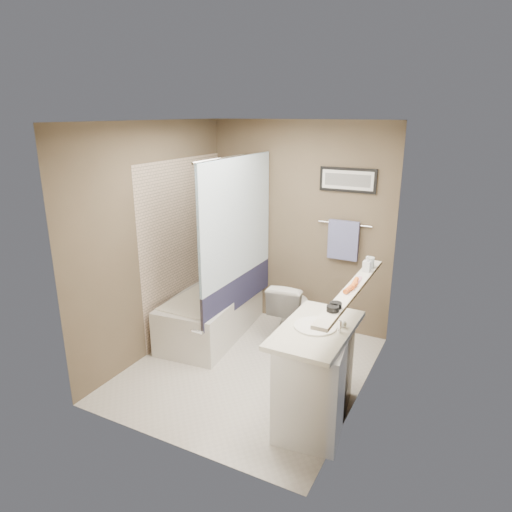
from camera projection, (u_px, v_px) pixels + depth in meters
The scene contains 34 objects.
ground at pixel (249, 368), 4.61m from camera, with size 2.50×2.50×0.00m, color silver.
ceiling at pixel (248, 123), 3.89m from camera, with size 2.20×2.50×0.04m, color white.
wall_back at pixel (298, 227), 5.29m from camera, with size 2.20×0.04×2.40m, color brown.
wall_front at pixel (166, 302), 3.20m from camera, with size 2.20×0.04×2.40m, color brown.
wall_left at pixel (157, 241), 4.72m from camera, with size 0.04×2.50×2.40m, color brown.
wall_right at pixel (364, 273), 3.77m from camera, with size 0.04×2.50×2.40m, color brown.
tile_surround at pixel (185, 247), 5.21m from camera, with size 0.02×1.55×2.00m, color beige.
curtain_rod at pixel (237, 156), 4.59m from camera, with size 0.02×0.02×1.55m, color silver.
curtain_upper at pixel (237, 219), 4.78m from camera, with size 0.03×1.45×1.28m, color white.
curtain_lower at pixel (238, 292), 5.03m from camera, with size 0.03×1.45×0.36m, color #242444.
mirror at pixel (364, 228), 3.52m from camera, with size 0.02×1.60×1.00m, color silver.
shelf at pixel (352, 289), 3.70m from camera, with size 0.12×1.60×0.03m, color silver.
towel_bar at pixel (345, 224), 5.01m from camera, with size 0.02×0.02×0.60m, color silver.
towel at pixel (343, 240), 5.04m from camera, with size 0.34×0.05×0.44m, color #949CD8.
art_frame at pixel (348, 180), 4.88m from camera, with size 0.62×0.03×0.26m, color black.
art_mat at pixel (347, 180), 4.86m from camera, with size 0.56×0.00×0.20m, color white.
art_image at pixel (347, 180), 4.86m from camera, with size 0.50×0.00×0.13m, color #595959.
door at pixel (234, 345), 3.01m from camera, with size 0.80×0.02×2.00m, color silver.
door_handle at pixel (197, 332), 3.20m from camera, with size 0.02×0.02×0.10m, color silver.
bathtub at pixel (213, 313), 5.29m from camera, with size 0.70×1.50×0.50m, color silver.
tub_rim at pixel (212, 293), 5.22m from camera, with size 0.56×1.36×0.02m, color white.
toilet at pixel (291, 309), 5.17m from camera, with size 0.38×0.67×0.69m, color silver.
vanity at pixel (315, 376), 3.75m from camera, with size 0.50×0.90×0.80m, color white.
countertop at pixel (316, 330), 3.63m from camera, with size 0.54×0.96×0.04m, color beige.
sink_basin at pixel (315, 326), 3.62m from camera, with size 0.34×0.34×0.01m, color white.
faucet_spout at pixel (340, 327), 3.52m from camera, with size 0.02×0.02×0.10m, color white.
faucet_knob at pixel (344, 324), 3.61m from camera, with size 0.05×0.05×0.05m, color silver.
candle_bowl_near at pixel (333, 309), 3.25m from camera, with size 0.09×0.09×0.04m, color black.
candle_bowl_far at pixel (336, 305), 3.31m from camera, with size 0.09×0.09×0.04m, color black.
hair_brush_front at pixel (351, 288), 3.63m from camera, with size 0.04×0.04×0.22m, color #D85A1E.
hair_brush_back at pixel (354, 283), 3.72m from camera, with size 0.04×0.04×0.22m, color orange.
pink_comb at pixel (359, 280), 3.85m from camera, with size 0.03×0.16×0.01m, color pink.
glass_jar at pixel (370, 263), 4.15m from camera, with size 0.08×0.08×0.10m, color silver.
soap_bottle at pixel (367, 264), 4.05m from camera, with size 0.06×0.07×0.14m, color #999999.
Camera 1 is at (1.91, -3.57, 2.47)m, focal length 32.00 mm.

